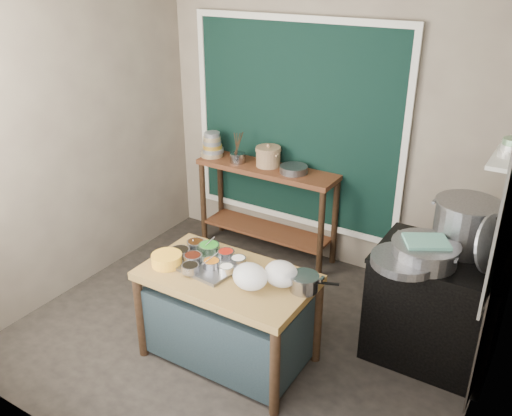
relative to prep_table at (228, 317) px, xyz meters
The scene contains 28 objects.
floor 0.49m from the prep_table, 99.46° to the left, with size 3.50×3.00×0.02m, color #2C2621.
back_wall 2.08m from the prep_table, 91.58° to the left, with size 3.50×0.02×2.80m, color gray.
left_wall 2.10m from the prep_table, behind, with size 0.02×3.00×2.80m, color gray.
right_wall 2.02m from the prep_table, ahead, with size 0.02×3.00×2.80m, color gray.
curtain_panel 2.06m from the prep_table, 102.73° to the left, with size 2.10×0.02×1.90m, color black.
curtain_frame 2.05m from the prep_table, 102.80° to the left, with size 2.22×0.03×2.02m, color beige, non-canonical shape.
soot_patch 1.97m from the prep_table, 29.34° to the left, with size 0.01×1.30×1.30m, color black.
wall_shelf 2.31m from the prep_table, 36.05° to the left, with size 0.22×0.70×0.03m, color beige.
prep_table is the anchor object (origin of this frame).
back_counter 1.69m from the prep_table, 110.79° to the left, with size 1.45×0.40×0.95m, color #512817.
stove_block 1.55m from the prep_table, 33.18° to the left, with size 0.90×0.68×0.85m, color black.
stove_top 1.63m from the prep_table, 33.18° to the left, with size 0.92×0.69×0.03m, color black.
condiment_tray 0.45m from the prep_table, behind, with size 0.54×0.39×0.02m, color gray.
condiment_bowls 0.49m from the prep_table, 166.94° to the left, with size 0.57×0.44×0.07m.
yellow_basin 0.63m from the prep_table, 164.40° to the right, with size 0.23×0.23×0.09m, color orange.
saucepan 0.72m from the prep_table, 10.89° to the left, with size 0.21×0.21×0.12m, color gray, non-canonical shape.
plastic_bag_a 0.53m from the prep_table, 15.84° to the right, with size 0.25×0.21×0.19m, color white.
plastic_bag_b 0.62m from the prep_table, 10.88° to the left, with size 0.24×0.21×0.18m, color white.
bowl_stack 2.10m from the prep_table, 128.62° to the left, with size 0.23×0.23×0.26m.
utensil_cup 1.89m from the prep_table, 120.78° to the left, with size 0.16×0.16×0.10m, color gray.
ceramic_crock 1.84m from the prep_table, 110.58° to the left, with size 0.26×0.26×0.17m, color #906D4E, non-canonical shape.
wide_bowl 1.72m from the prep_table, 100.91° to the left, with size 0.27×0.27×0.07m, color gray.
stock_pot 1.86m from the prep_table, 36.60° to the left, with size 0.48×0.48×0.37m, color gray, non-canonical shape.
pot_lid 1.92m from the prep_table, 26.85° to the left, with size 0.41×0.41×0.02m, color gray.
steamer 1.50m from the prep_table, 29.34° to the left, with size 0.48×0.48×0.16m, color gray, non-canonical shape.
green_cloth 1.54m from the prep_table, 29.34° to the left, with size 0.29×0.22×0.02m, color #609F8E.
shallow_pan 1.35m from the prep_table, 27.64° to the left, with size 0.46×0.46×0.06m, color gray.
shelf_bowl_stack 2.31m from the prep_table, 34.09° to the left, with size 0.15×0.15×0.12m.
Camera 1 is at (1.97, -3.03, 2.82)m, focal length 38.00 mm.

